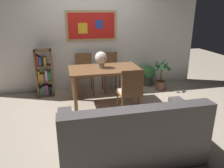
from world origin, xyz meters
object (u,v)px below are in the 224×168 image
Objects in this scene: potted_palm at (161,76)px; flower_vase at (101,59)px; leather_couch at (131,138)px; bookshelf at (45,76)px; dining_chair_far_left at (84,70)px; dining_table at (105,73)px; dining_chair_far_right at (110,68)px; dining_chair_near_right at (131,89)px; potted_ivy at (148,74)px.

flower_vase is at bearing -164.49° from potted_palm.
potted_palm is at bearing 57.09° from leather_couch.
dining_chair_far_left is at bearing -1.55° from bookshelf.
dining_chair_far_right reaches higher than dining_table.
dining_chair_far_right is 1.00× the size of dining_chair_far_left.
dining_chair_near_right reaches higher than potted_ivy.
potted_palm is (0.17, -0.38, 0.05)m from potted_ivy.
leather_couch is at bearing -96.69° from dining_chair_far_right.
dining_chair_far_left is at bearing 96.96° from leather_couch.
dining_chair_near_right is 1.61× the size of potted_ivy.
dining_chair_far_right is 0.87m from flower_vase.
dining_chair_near_right reaches higher than dining_table.
flower_vase reaches higher than dining_table.
bookshelf is at bearing 148.65° from dining_table.
potted_palm is at bearing -7.41° from dining_chair_far_left.
potted_palm is 2.38× the size of flower_vase.
dining_chair_far_left is 1.84m from potted_palm.
dining_chair_far_left is 0.88m from bookshelf.
leather_couch is at bearing -89.11° from flower_vase.
dining_chair_near_right is at bearing -43.37° from bookshelf.
dining_chair_near_right is at bearing -121.92° from potted_ivy.
bookshelf is 3.24× the size of flower_vase.
leather_couch is at bearing -65.30° from bookshelf.
leather_couch is 2.77m from potted_palm.
bookshelf is at bearing 149.40° from flower_vase.
dining_chair_far_left is at bearing 172.59° from potted_palm.
flower_vase is at bearing -30.60° from bookshelf.
dining_table is at bearing -162.03° from potted_palm.
dining_chair_far_right is 1.49m from bookshelf.
bookshelf is (-1.19, 2.58, 0.15)m from leather_couch.
leather_couch reaches higher than potted_ivy.
dining_table is at bearing -146.54° from potted_ivy.
flower_vase is at bearing 116.27° from dining_chair_near_right.
dining_table is 0.80m from dining_chair_far_left.
leather_couch is 2.85m from bookshelf.
leather_couch is 3.18× the size of potted_ivy.
dining_chair_far_right reaches higher than leather_couch.
potted_ivy is (1.30, 0.86, -0.35)m from dining_table.
potted_palm is (1.48, 0.48, -0.30)m from dining_table.
dining_chair_far_right is 1.06m from potted_ivy.
dining_table is 2.48× the size of potted_ivy.
dining_chair_far_right is 1.00× the size of dining_chair_near_right.
dining_table is 0.78× the size of leather_couch.
flower_vase is (-0.33, -0.69, 0.40)m from dining_chair_far_right.
dining_chair_near_right is 2.82× the size of flower_vase.
potted_ivy is at bearing 30.72° from flower_vase.
dining_chair_far_right is at bearing 0.20° from bookshelf.
bookshelf reaches higher than potted_ivy.
bookshelf is (-1.54, 1.45, -0.07)m from dining_chair_near_right.
leather_couch is (-0.03, -1.84, -0.34)m from dining_table.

